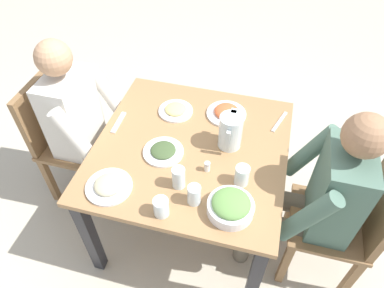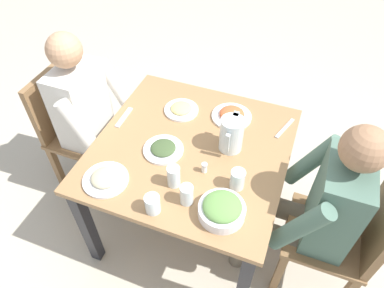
% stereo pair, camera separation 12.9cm
% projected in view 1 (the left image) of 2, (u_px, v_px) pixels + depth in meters
% --- Properties ---
extents(ground_plane, '(8.00, 8.00, 0.00)m').
position_uv_depth(ground_plane, '(191.00, 219.00, 2.34)').
color(ground_plane, '#B7AD99').
extents(dining_table, '(0.99, 0.99, 0.70)m').
position_uv_depth(dining_table, '(191.00, 159.00, 1.90)').
color(dining_table, '#997047').
rests_on(dining_table, ground_plane).
extents(chair_near, '(0.40, 0.40, 0.86)m').
position_uv_depth(chair_near, '(63.00, 135.00, 2.20)').
color(chair_near, olive).
rests_on(chair_near, ground_plane).
extents(chair_far, '(0.40, 0.40, 0.86)m').
position_uv_depth(chair_far, '(349.00, 220.00, 1.78)').
color(chair_far, olive).
rests_on(chair_far, ground_plane).
extents(diner_near, '(0.48, 0.53, 1.15)m').
position_uv_depth(diner_near, '(88.00, 124.00, 2.06)').
color(diner_near, silver).
rests_on(diner_near, ground_plane).
extents(diner_far, '(0.48, 0.53, 1.15)m').
position_uv_depth(diner_far, '(315.00, 195.00, 1.71)').
color(diner_far, '#4C6B5B').
rests_on(diner_far, ground_plane).
extents(water_pitcher, '(0.16, 0.12, 0.19)m').
position_uv_depth(water_pitcher, '(230.00, 131.00, 1.77)').
color(water_pitcher, silver).
rests_on(water_pitcher, dining_table).
extents(salad_bowl, '(0.21, 0.21, 0.09)m').
position_uv_depth(salad_bowl, '(231.00, 206.00, 1.53)').
color(salad_bowl, white).
rests_on(salad_bowl, dining_table).
extents(plate_dolmas, '(0.21, 0.21, 0.04)m').
position_uv_depth(plate_dolmas, '(163.00, 151.00, 1.79)').
color(plate_dolmas, white).
rests_on(plate_dolmas, dining_table).
extents(plate_rice_curry, '(0.22, 0.22, 0.05)m').
position_uv_depth(plate_rice_curry, '(226.00, 112.00, 1.99)').
color(plate_rice_curry, white).
rests_on(plate_rice_curry, dining_table).
extents(plate_beans, '(0.22, 0.22, 0.05)m').
position_uv_depth(plate_beans, '(109.00, 186.00, 1.64)').
color(plate_beans, white).
rests_on(plate_beans, dining_table).
extents(plate_fries, '(0.20, 0.20, 0.04)m').
position_uv_depth(plate_fries, '(176.00, 110.00, 2.01)').
color(plate_fries, white).
rests_on(plate_fries, dining_table).
extents(water_glass_far_left, '(0.06, 0.06, 0.10)m').
position_uv_depth(water_glass_far_left, '(194.00, 195.00, 1.56)').
color(water_glass_far_left, silver).
rests_on(water_glass_far_left, dining_table).
extents(water_glass_far_right, '(0.07, 0.07, 0.09)m').
position_uv_depth(water_glass_far_right, '(161.00, 207.00, 1.52)').
color(water_glass_far_right, silver).
rests_on(water_glass_far_right, dining_table).
extents(water_glass_near_left, '(0.06, 0.06, 0.11)m').
position_uv_depth(water_glass_near_left, '(179.00, 178.00, 1.62)').
color(water_glass_near_left, silver).
rests_on(water_glass_near_left, dining_table).
extents(water_glass_by_pitcher, '(0.07, 0.07, 0.10)m').
position_uv_depth(water_glass_by_pitcher, '(242.00, 175.00, 1.63)').
color(water_glass_by_pitcher, silver).
rests_on(water_glass_by_pitcher, dining_table).
extents(salt_shaker, '(0.03, 0.03, 0.05)m').
position_uv_depth(salt_shaker, '(207.00, 166.00, 1.70)').
color(salt_shaker, white).
rests_on(salt_shaker, dining_table).
extents(fork_near, '(0.17, 0.03, 0.01)m').
position_uv_depth(fork_near, '(119.00, 122.00, 1.95)').
color(fork_near, silver).
rests_on(fork_near, dining_table).
extents(knife_near, '(0.18, 0.08, 0.01)m').
position_uv_depth(knife_near, '(280.00, 122.00, 1.96)').
color(knife_near, silver).
rests_on(knife_near, dining_table).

